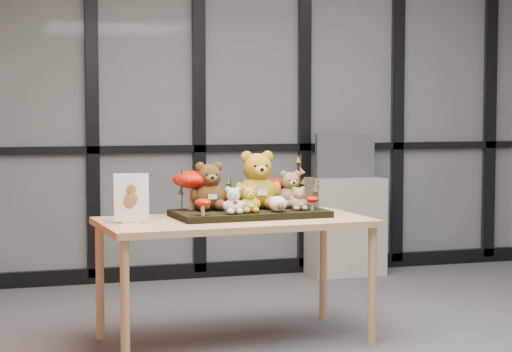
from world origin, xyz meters
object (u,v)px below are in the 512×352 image
object	(u,v)px
bear_white_bow	(233,199)
bear_beige_small	(299,197)
display_table	(234,230)
mushroom_back_right	(272,191)
diorama_tray	(250,214)
mushroom_front_left	(203,206)
plush_cream_hedgehog	(278,203)
mushroom_back_left	(192,188)
sign_holder	(131,200)
mushroom_front_right	(312,202)
monitor	(345,156)
cabinet	(345,226)
bear_small_yellow	(249,198)
bear_tan_back	(290,187)
bear_brown_medium	(209,184)
bear_pooh_yellow	(257,177)

from	to	relation	value
bear_white_bow	bear_beige_small	distance (m)	0.42
display_table	mushroom_back_right	xyz separation A→B (m)	(0.30, 0.23, 0.20)
diorama_tray	mushroom_front_left	distance (m)	0.39
display_table	plush_cream_hedgehog	distance (m)	0.30
diorama_tray	mushroom_back_left	world-z (taller)	mushroom_back_left
diorama_tray	mushroom_front_left	world-z (taller)	mushroom_front_left
display_table	bear_white_bow	distance (m)	0.21
sign_holder	mushroom_front_right	bearing A→B (deg)	6.81
sign_holder	monitor	bearing A→B (deg)	49.42
cabinet	display_table	bearing A→B (deg)	-128.53
mushroom_front_left	sign_holder	size ratio (longest dim) A/B	0.38
mushroom_back_left	cabinet	size ratio (longest dim) A/B	0.32
sign_holder	bear_beige_small	bearing A→B (deg)	7.15
cabinet	mushroom_back_right	bearing A→B (deg)	-125.74
plush_cream_hedgehog	sign_holder	world-z (taller)	sign_holder
bear_white_bow	cabinet	distance (m)	2.49
mushroom_back_left	mushroom_front_right	bearing A→B (deg)	-18.78
mushroom_back_left	plush_cream_hedgehog	bearing A→B (deg)	-30.52
plush_cream_hedgehog	cabinet	distance (m)	2.32
mushroom_back_left	mushroom_back_right	world-z (taller)	mushroom_back_left
plush_cream_hedgehog	monitor	world-z (taller)	monitor
display_table	bear_small_yellow	xyz separation A→B (m)	(0.07, -0.05, 0.19)
display_table	mushroom_back_left	world-z (taller)	mushroom_back_left
bear_tan_back	mushroom_back_left	distance (m)	0.61
bear_white_bow	sign_holder	size ratio (longest dim) A/B	0.62
bear_small_yellow	sign_holder	xyz separation A→B (m)	(-0.68, 0.03, 0.00)
sign_holder	cabinet	size ratio (longest dim) A/B	0.35
bear_brown_medium	mushroom_front_right	bearing A→B (deg)	-20.58
bear_pooh_yellow	bear_brown_medium	size ratio (longest dim) A/B	1.22
bear_pooh_yellow	mushroom_front_right	size ratio (longest dim) A/B	4.21
bear_pooh_yellow	mushroom_front_left	xyz separation A→B (m)	(-0.40, -0.27, -0.14)
bear_white_bow	sign_holder	world-z (taller)	sign_holder
bear_white_bow	mushroom_front_right	size ratio (longest dim) A/B	1.89
bear_brown_medium	plush_cream_hedgehog	xyz separation A→B (m)	(0.36, -0.22, -0.11)
mushroom_front_right	plush_cream_hedgehog	bearing A→B (deg)	-171.13
bear_tan_back	mushroom_front_left	bearing A→B (deg)	-160.07
diorama_tray	plush_cream_hedgehog	size ratio (longest dim) A/B	8.67
bear_pooh_yellow	sign_holder	size ratio (longest dim) A/B	1.37
bear_white_bow	sign_holder	distance (m)	0.58
bear_tan_back	mushroom_back_right	size ratio (longest dim) A/B	1.27
sign_holder	cabinet	bearing A→B (deg)	49.14
bear_white_bow	cabinet	bearing A→B (deg)	48.66
diorama_tray	cabinet	xyz separation A→B (m)	(1.36, 1.79, -0.35)
bear_brown_medium	sign_holder	distance (m)	0.53
bear_small_yellow	mushroom_front_left	world-z (taller)	bear_small_yellow
bear_brown_medium	bear_beige_small	world-z (taller)	bear_brown_medium
mushroom_front_right	monitor	size ratio (longest dim) A/B	0.18
bear_tan_back	sign_holder	distance (m)	1.02
bear_brown_medium	diorama_tray	bearing A→B (deg)	-25.35
bear_tan_back	bear_white_bow	world-z (taller)	bear_tan_back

